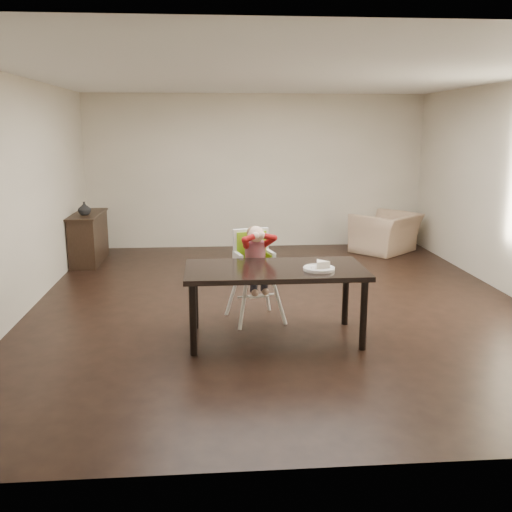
{
  "coord_description": "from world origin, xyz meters",
  "views": [
    {
      "loc": [
        -0.84,
        -6.7,
        2.12
      ],
      "look_at": [
        -0.35,
        -0.79,
        0.78
      ],
      "focal_mm": 40.0,
      "sensor_mm": 36.0,
      "label": 1
    }
  ],
  "objects_px": {
    "dining_table": "(275,275)",
    "high_chair": "(255,254)",
    "armchair": "(386,226)",
    "sideboard": "(89,238)"
  },
  "relations": [
    {
      "from": "high_chair",
      "to": "armchair",
      "type": "relative_size",
      "value": 1.04
    },
    {
      "from": "dining_table",
      "to": "armchair",
      "type": "relative_size",
      "value": 1.74
    },
    {
      "from": "armchair",
      "to": "sideboard",
      "type": "bearing_deg",
      "value": -37.37
    },
    {
      "from": "dining_table",
      "to": "armchair",
      "type": "xyz_separation_m",
      "value": [
        2.4,
        4.0,
        -0.22
      ]
    },
    {
      "from": "dining_table",
      "to": "sideboard",
      "type": "xyz_separation_m",
      "value": [
        -2.58,
        3.64,
        -0.27
      ]
    },
    {
      "from": "armchair",
      "to": "sideboard",
      "type": "distance_m",
      "value": 4.99
    },
    {
      "from": "dining_table",
      "to": "sideboard",
      "type": "distance_m",
      "value": 4.48
    },
    {
      "from": "dining_table",
      "to": "high_chair",
      "type": "height_order",
      "value": "high_chair"
    },
    {
      "from": "dining_table",
      "to": "high_chair",
      "type": "distance_m",
      "value": 0.65
    },
    {
      "from": "high_chair",
      "to": "sideboard",
      "type": "xyz_separation_m",
      "value": [
        -2.43,
        3.02,
        -0.36
      ]
    }
  ]
}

